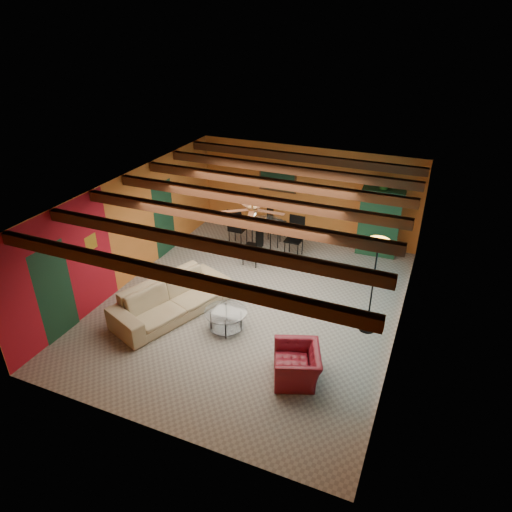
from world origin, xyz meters
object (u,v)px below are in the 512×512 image
at_px(dining_table, 265,232).
at_px(vase, 265,210).
at_px(armoire, 380,223).
at_px(floor_lamp, 373,287).
at_px(armchair, 297,364).
at_px(potted_plant, 385,183).
at_px(sofa, 172,299).
at_px(coffee_table, 226,320).

height_order(dining_table, vase, vase).
height_order(armoire, floor_lamp, floor_lamp).
bearing_deg(armchair, dining_table, -172.92).
xyz_separation_m(armoire, potted_plant, (0.00, 0.00, 1.14)).
relative_size(sofa, vase, 15.64).
xyz_separation_m(sofa, potted_plant, (3.69, 4.78, 1.65)).
bearing_deg(sofa, floor_lamp, -53.54).
xyz_separation_m(floor_lamp, vase, (-3.38, 2.55, 0.17)).
distance_m(coffee_table, potted_plant, 5.67).
xyz_separation_m(sofa, floor_lamp, (4.14, 1.12, 0.67)).
relative_size(armoire, vase, 10.52).
bearing_deg(dining_table, floor_lamp, -37.07).
distance_m(sofa, floor_lamp, 4.34).
height_order(dining_table, potted_plant, potted_plant).
height_order(coffee_table, potted_plant, potted_plant).
relative_size(dining_table, floor_lamp, 1.04).
bearing_deg(sofa, vase, 9.62).
relative_size(coffee_table, dining_table, 0.41).
bearing_deg(coffee_table, sofa, 177.96).
bearing_deg(potted_plant, coffee_table, -115.78).
distance_m(sofa, vase, 3.85).
bearing_deg(armchair, armoire, 153.84).
bearing_deg(floor_lamp, armchair, -115.07).
relative_size(floor_lamp, potted_plant, 4.72).
relative_size(armchair, armoire, 0.52).
xyz_separation_m(coffee_table, floor_lamp, (2.78, 1.17, 0.84)).
distance_m(armchair, dining_table, 5.16).
height_order(coffee_table, dining_table, dining_table).
height_order(armchair, floor_lamp, floor_lamp).
bearing_deg(armchair, coffee_table, -134.92).
bearing_deg(potted_plant, armoire, 0.00).
xyz_separation_m(armoire, vase, (-2.93, -1.11, 0.33)).
bearing_deg(potted_plant, floor_lamp, -82.99).
xyz_separation_m(sofa, armoire, (3.69, 4.78, 0.52)).
bearing_deg(armoire, coffee_table, -118.22).
distance_m(dining_table, vase, 0.66).
height_order(armoire, vase, armoire).
height_order(armchair, dining_table, dining_table).
distance_m(floor_lamp, potted_plant, 3.81).
relative_size(coffee_table, armoire, 0.50).
bearing_deg(dining_table, armoire, 20.66).
distance_m(armoire, floor_lamp, 3.69).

